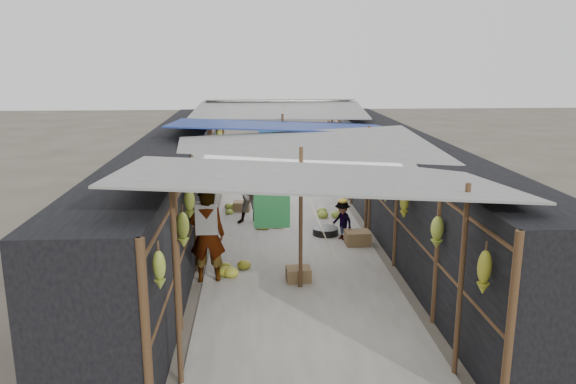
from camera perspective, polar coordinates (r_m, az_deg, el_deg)
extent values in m
plane|color=#6B6356|center=(7.76, 3.24, -18.38)|extent=(80.00, 80.00, 0.00)
cube|color=#9E998E|center=(13.69, 0.02, -3.90)|extent=(3.60, 16.00, 0.02)
cube|color=black|center=(13.50, -11.49, 0.58)|extent=(1.40, 15.00, 2.30)
cube|color=black|center=(13.83, 11.26, 0.89)|extent=(1.40, 15.00, 2.30)
cube|color=olive|center=(10.64, 1.07, -8.39)|extent=(0.47, 0.38, 0.27)
cube|color=olive|center=(12.70, 7.08, -4.69)|extent=(0.55, 0.45, 0.33)
cube|color=olive|center=(15.39, -4.73, -1.49)|extent=(0.48, 0.41, 0.28)
cylinder|color=black|center=(13.35, 3.83, -4.03)|extent=(0.61, 0.61, 0.18)
imported|color=silver|center=(10.51, -8.21, -4.36)|extent=(0.66, 0.44, 1.81)
imported|color=#2051A4|center=(14.10, -3.71, -0.19)|extent=(0.78, 0.62, 1.55)
imported|color=#4B4541|center=(12.93, 5.54, -2.94)|extent=(0.61, 0.69, 0.92)
cylinder|color=brown|center=(7.18, -11.25, -9.70)|extent=(0.07, 0.07, 2.60)
cylinder|color=brown|center=(7.59, 17.16, -8.77)|extent=(0.07, 0.07, 2.60)
cylinder|color=brown|center=(9.98, 1.30, -2.81)|extent=(0.07, 0.07, 2.60)
cylinder|color=brown|center=(12.89, -7.85, 0.80)|extent=(0.07, 0.07, 2.60)
cylinder|color=brown|center=(13.12, 8.04, 1.02)|extent=(0.07, 0.07, 2.60)
cylinder|color=brown|center=(15.82, -0.55, 3.27)|extent=(0.07, 0.07, 2.60)
cylinder|color=brown|center=(18.78, -6.56, 4.79)|extent=(0.07, 0.07, 2.60)
cylinder|color=brown|center=(18.94, 4.42, 4.91)|extent=(0.07, 0.07, 2.60)
cube|color=gray|center=(7.76, 2.61, 1.59)|extent=(5.21, 3.19, 0.52)
cube|color=gray|center=(10.94, 1.84, 4.27)|extent=(5.23, 3.73, 0.50)
cube|color=navy|center=(14.16, -0.64, 6.78)|extent=(5.40, 3.60, 0.41)
cube|color=gray|center=(17.43, -0.88, 8.36)|extent=(5.37, 3.66, 0.27)
cube|color=gray|center=(19.82, -0.93, 9.26)|extent=(5.00, 1.99, 0.24)
cylinder|color=brown|center=(13.26, -8.66, 4.42)|extent=(0.06, 15.00, 0.06)
cylinder|color=brown|center=(13.51, 8.55, 4.59)|extent=(0.06, 15.00, 0.06)
cylinder|color=gray|center=(13.23, 0.02, 4.56)|extent=(0.02, 15.00, 0.02)
cube|color=#205E95|center=(17.98, -1.97, 5.94)|extent=(0.65, 0.03, 0.60)
cube|color=#246D37|center=(9.23, -1.65, -1.58)|extent=(0.60, 0.03, 0.70)
cube|color=#AC2D1A|center=(11.55, 5.37, 1.68)|extent=(0.50, 0.03, 0.60)
cube|color=silver|center=(16.39, 0.47, 5.31)|extent=(0.60, 0.03, 0.55)
cube|color=blue|center=(14.49, -0.89, 4.13)|extent=(0.70, 0.03, 0.60)
cube|color=#241CB7|center=(11.92, 2.60, 1.97)|extent=(0.55, 0.03, 0.65)
ellipsoid|color=olive|center=(6.39, -12.94, -7.75)|extent=(0.15, 0.12, 0.46)
ellipsoid|color=olive|center=(8.44, -10.62, -3.80)|extent=(0.19, 0.16, 0.55)
ellipsoid|color=olive|center=(9.29, -9.99, -1.18)|extent=(0.18, 0.15, 0.50)
ellipsoid|color=olive|center=(11.13, -8.94, 0.44)|extent=(0.15, 0.13, 0.37)
ellipsoid|color=olive|center=(12.95, -8.21, 2.49)|extent=(0.20, 0.17, 0.54)
ellipsoid|color=olive|center=(13.90, -7.89, 2.58)|extent=(0.16, 0.14, 0.50)
ellipsoid|color=#9E9E28|center=(15.52, -7.48, 4.94)|extent=(0.14, 0.12, 0.37)
ellipsoid|color=olive|center=(17.19, -7.11, 5.38)|extent=(0.14, 0.12, 0.51)
ellipsoid|color=#9E9E28|center=(18.13, -6.95, 6.19)|extent=(0.15, 0.13, 0.38)
ellipsoid|color=olive|center=(20.06, -6.64, 6.76)|extent=(0.15, 0.13, 0.42)
ellipsoid|color=#9E9E28|center=(7.09, 19.30, -7.72)|extent=(0.17, 0.15, 0.56)
ellipsoid|color=olive|center=(8.62, 14.92, -3.97)|extent=(0.20, 0.17, 0.50)
ellipsoid|color=#9E9E28|center=(10.32, 11.73, -1.21)|extent=(0.17, 0.14, 0.53)
ellipsoid|color=olive|center=(11.67, 9.91, 0.33)|extent=(0.16, 0.14, 0.58)
ellipsoid|color=olive|center=(12.44, 9.05, 1.89)|extent=(0.17, 0.14, 0.55)
ellipsoid|color=olive|center=(14.54, 7.19, 3.97)|extent=(0.18, 0.15, 0.40)
ellipsoid|color=#9E9E28|center=(15.65, 6.42, 4.66)|extent=(0.17, 0.15, 0.45)
ellipsoid|color=olive|center=(17.49, 5.36, 5.44)|extent=(0.16, 0.14, 0.42)
ellipsoid|color=olive|center=(18.38, 4.92, 5.27)|extent=(0.17, 0.14, 0.57)
ellipsoid|color=olive|center=(20.48, 4.04, 6.37)|extent=(0.15, 0.12, 0.44)
ellipsoid|color=#9E9E28|center=(10.97, -5.85, -7.61)|extent=(0.66, 0.56, 0.33)
ellipsoid|color=olive|center=(13.82, -1.87, -3.21)|extent=(0.54, 0.46, 0.27)
ellipsoid|color=olive|center=(14.82, 4.11, -1.92)|extent=(0.70, 0.59, 0.35)
ellipsoid|color=olive|center=(17.76, 4.46, 0.58)|extent=(0.62, 0.52, 0.31)
ellipsoid|color=olive|center=(15.38, -5.05, -1.44)|extent=(0.63, 0.54, 0.32)
ellipsoid|color=#9E9E28|center=(18.14, -5.15, 0.77)|extent=(0.53, 0.45, 0.27)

